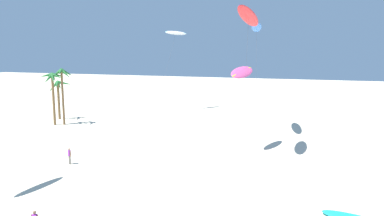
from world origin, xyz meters
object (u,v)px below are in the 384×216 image
Objects in this scene: palm_tree_0 at (59,88)px; flying_kite_2 at (176,33)px; flying_kite_3 at (249,16)px; palm_tree_2 at (62,78)px; flying_kite_5 at (257,27)px; person_near_right at (69,155)px; palm_tree_1 at (53,82)px; flying_kite_4 at (242,72)px.

flying_kite_2 is at bearing 46.57° from palm_tree_0.
flying_kite_3 is at bearing -18.03° from palm_tree_0.
palm_tree_2 is 0.58× the size of flying_kite_5.
palm_tree_0 is 27.51m from person_near_right.
flying_kite_3 is (19.06, -27.05, 0.29)m from flying_kite_2.
flying_kite_2 is at bearing 57.94° from palm_tree_1.
flying_kite_4 is at bearing -54.13° from flying_kite_2.
flying_kite_2 is 1.44× the size of flying_kite_4.
flying_kite_3 is at bearing 30.00° from person_near_right.
flying_kite_2 is at bearing 139.58° from flying_kite_5.
flying_kite_2 is 0.94× the size of flying_kite_3.
flying_kite_4 is 21.06m from person_near_right.
flying_kite_3 is 6.50m from flying_kite_4.
flying_kite_5 reaches higher than person_near_right.
person_near_right is (13.91, -16.95, -6.43)m from palm_tree_2.
flying_kite_5 reaches higher than palm_tree_1.
flying_kite_5 is at bearing 8.31° from palm_tree_2.
palm_tree_1 is 23.08m from person_near_right.
palm_tree_2 is 5.24× the size of person_near_right.
flying_kite_3 is (34.15, -11.11, 9.92)m from palm_tree_0.
flying_kite_2 is 33.09m from flying_kite_3.
palm_tree_2 is at bearing 24.84° from palm_tree_1.
flying_kite_3 is at bearing -54.84° from flying_kite_2.
palm_tree_1 is 0.76× the size of flying_kite_4.
palm_tree_1 is 0.53× the size of flying_kite_5.
flying_kite_2 is 39.27m from person_near_right.
palm_tree_0 is 34.57m from flying_kite_4.
flying_kite_4 is at bearing -15.25° from palm_tree_0.
flying_kite_5 is (-1.03, 11.70, -0.47)m from flying_kite_3.
flying_kite_2 reaches higher than palm_tree_1.
flying_kite_4 is 11.14m from flying_kite_5.
person_near_right is at bearing -47.04° from palm_tree_1.
palm_tree_0 is 3.91× the size of person_near_right.
palm_tree_1 is at bearing 132.96° from person_near_right.
palm_tree_0 is 0.81× the size of palm_tree_1.
flying_kite_2 is 23.68m from flying_kite_5.
palm_tree_2 is 0.57× the size of flying_kite_2.
palm_tree_2 is 32.29m from flying_kite_3.
palm_tree_2 is at bearing -171.69° from flying_kite_5.
person_near_right is at bearing -49.52° from palm_tree_0.
flying_kite_4 is 6.34× the size of person_near_right.
person_near_right is (15.22, -16.34, -5.85)m from palm_tree_1.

